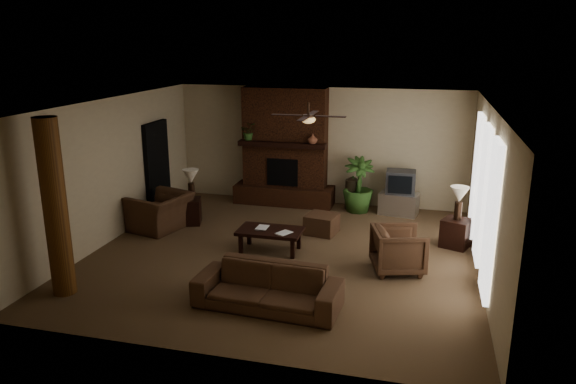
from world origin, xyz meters
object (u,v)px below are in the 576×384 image
(sofa, at_px, (268,281))
(armchair_left, at_px, (160,206))
(tv_stand, at_px, (399,204))
(log_column, at_px, (55,209))
(coffee_table, at_px, (270,232))
(ottoman, at_px, (322,224))
(floor_plant, at_px, (358,197))
(side_table_left, at_px, (189,211))
(lamp_left, at_px, (191,178))
(floor_vase, at_px, (352,191))
(lamp_right, at_px, (459,197))
(side_table_right, at_px, (456,233))
(armchair_right, at_px, (399,248))

(sofa, height_order, armchair_left, armchair_left)
(sofa, relative_size, tv_stand, 2.56)
(log_column, distance_m, coffee_table, 3.80)
(ottoman, relative_size, floor_plant, 0.47)
(floor_plant, xyz_separation_m, side_table_left, (-3.46, -1.76, -0.08))
(ottoman, xyz_separation_m, lamp_left, (-2.86, -0.04, 0.80))
(sofa, relative_size, floor_vase, 2.83)
(tv_stand, height_order, side_table_left, side_table_left)
(armchair_left, bearing_deg, sofa, 63.35)
(floor_plant, xyz_separation_m, lamp_left, (-3.40, -1.71, 0.64))
(log_column, bearing_deg, side_table_left, 81.84)
(floor_plant, height_order, side_table_left, floor_plant)
(floor_vase, distance_m, side_table_left, 3.83)
(sofa, relative_size, lamp_right, 3.35)
(sofa, bearing_deg, side_table_left, 133.69)
(side_table_right, bearing_deg, armchair_right, -125.09)
(log_column, height_order, ottoman, log_column)
(armchair_left, bearing_deg, side_table_left, 153.84)
(armchair_left, bearing_deg, coffee_table, 91.00)
(lamp_right, bearing_deg, log_column, -149.37)
(sofa, xyz_separation_m, armchair_left, (-3.17, 2.78, 0.08))
(lamp_left, bearing_deg, side_table_left, -137.90)
(armchair_right, relative_size, floor_vase, 1.11)
(armchair_right, distance_m, coffee_table, 2.42)
(side_table_left, relative_size, side_table_right, 1.00)
(armchair_left, bearing_deg, lamp_right, 109.32)
(armchair_left, distance_m, floor_vase, 4.44)
(armchair_right, bearing_deg, floor_plant, 2.56)
(armchair_right, distance_m, side_table_left, 4.79)
(log_column, bearing_deg, sofa, 5.93)
(sofa, xyz_separation_m, armchair_right, (1.82, 1.82, 0.00))
(tv_stand, height_order, floor_plant, floor_plant)
(armchair_left, relative_size, floor_vase, 1.51)
(sofa, xyz_separation_m, tv_stand, (1.64, 5.05, -0.18))
(armchair_left, xyz_separation_m, tv_stand, (4.81, 2.27, -0.26))
(ottoman, height_order, side_table_left, side_table_left)
(lamp_right, bearing_deg, armchair_right, -125.03)
(side_table_left, distance_m, lamp_left, 0.73)
(armchair_right, xyz_separation_m, coffee_table, (-2.40, 0.34, -0.06))
(lamp_left, bearing_deg, ottoman, 0.87)
(coffee_table, distance_m, tv_stand, 3.65)
(ottoman, bearing_deg, log_column, -132.88)
(ottoman, bearing_deg, armchair_right, -43.35)
(ottoman, bearing_deg, coffee_table, -122.14)
(armchair_left, xyz_separation_m, floor_plant, (3.88, 2.25, -0.15))
(armchair_left, distance_m, side_table_left, 0.68)
(ottoman, xyz_separation_m, side_table_right, (2.66, -0.10, 0.08))
(floor_plant, bearing_deg, armchair_right, -71.00)
(floor_vase, height_order, side_table_right, floor_vase)
(tv_stand, bearing_deg, sofa, -98.51)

